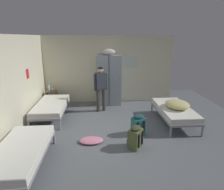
% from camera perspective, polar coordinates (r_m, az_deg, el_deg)
% --- Properties ---
extents(ground_plane, '(8.25, 8.25, 0.00)m').
position_cam_1_polar(ground_plane, '(5.48, 0.18, -10.34)').
color(ground_plane, slate).
extents(room_backdrop, '(4.95, 5.22, 2.54)m').
position_cam_1_polar(room_backdrop, '(6.34, -11.97, 5.16)').
color(room_backdrop, beige).
rests_on(room_backdrop, ground_plane).
extents(locker_bank, '(0.90, 0.55, 2.07)m').
position_cam_1_polar(locker_bank, '(7.35, -0.98, 4.65)').
color(locker_bank, '#8C99A3').
rests_on(locker_bank, ground_plane).
extents(shelf_unit, '(0.38, 0.30, 0.57)m').
position_cam_1_polar(shelf_unit, '(7.64, -17.08, -0.46)').
color(shelf_unit, brown).
rests_on(shelf_unit, ground_plane).
extents(bed_left_rear, '(0.90, 1.90, 0.49)m').
position_cam_1_polar(bed_left_rear, '(6.50, -17.17, -3.06)').
color(bed_left_rear, gray).
rests_on(bed_left_rear, ground_plane).
extents(bed_left_front, '(0.90, 1.90, 0.49)m').
position_cam_1_polar(bed_left_front, '(4.26, -25.05, -14.62)').
color(bed_left_front, gray).
rests_on(bed_left_front, ground_plane).
extents(bed_right, '(0.90, 1.90, 0.49)m').
position_cam_1_polar(bed_right, '(6.14, 17.57, -4.25)').
color(bed_right, gray).
rests_on(bed_right, ground_plane).
extents(bedding_heap, '(0.67, 0.78, 0.21)m').
position_cam_1_polar(bedding_heap, '(6.03, 18.39, -2.56)').
color(bedding_heap, '#D1C67F').
rests_on(bedding_heap, bed_right).
extents(person_traveler, '(0.46, 0.30, 1.54)m').
position_cam_1_polar(person_traveler, '(6.61, -3.29, 2.91)').
color(person_traveler, '#3D3833').
rests_on(person_traveler, ground_plane).
extents(water_bottle, '(0.06, 0.06, 0.25)m').
position_cam_1_polar(water_bottle, '(7.59, -17.85, 2.03)').
color(water_bottle, '#B2DBEA').
rests_on(water_bottle, shelf_unit).
extents(lotion_bottle, '(0.05, 0.05, 0.14)m').
position_cam_1_polar(lotion_bottle, '(7.51, -16.81, 1.54)').
color(lotion_bottle, beige).
rests_on(lotion_bottle, shelf_unit).
extents(backpack_teal, '(0.38, 0.40, 0.55)m').
position_cam_1_polar(backpack_teal, '(5.25, 7.56, -8.61)').
color(backpack_teal, '#23666B').
rests_on(backpack_teal, ground_plane).
extents(backpack_olive, '(0.42, 0.41, 0.55)m').
position_cam_1_polar(backpack_olive, '(4.65, 6.69, -12.10)').
color(backpack_olive, '#566038').
rests_on(backpack_olive, ground_plane).
extents(clothes_pile_pink, '(0.59, 0.39, 0.09)m').
position_cam_1_polar(clothes_pile_pink, '(4.96, -6.04, -12.94)').
color(clothes_pile_pink, pink).
rests_on(clothes_pile_pink, ground_plane).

